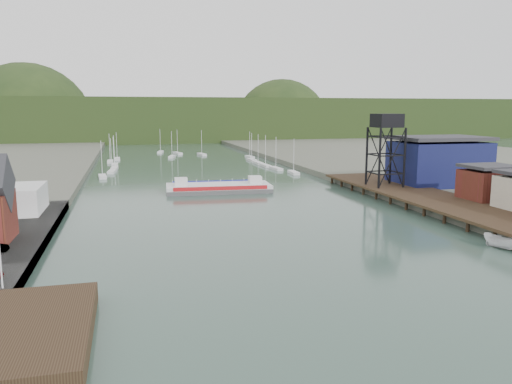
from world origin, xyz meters
TOP-DOWN VIEW (x-y plane):
  - ground at (0.00, 0.00)m, footprint 600.00×600.00m
  - west_stage at (-29.00, 0.00)m, footprint 10.00×18.00m
  - east_pier at (37.00, 45.00)m, footprint 14.00×70.00m
  - lift_tower at (35.00, 58.00)m, footprint 6.50×6.50m
  - blue_shed at (50.00, 60.00)m, footprint 20.50×14.50m
  - marina_sailboats at (0.08, 138.46)m, footprint 57.71×92.65m
  - distant_hills at (-3.98, 301.35)m, footprint 500.00×120.00m
  - chain_ferry at (-0.10, 72.24)m, footprint 24.76×11.33m
  - motorboat at (28.88, 14.37)m, footprint 3.07×5.50m

SIDE VIEW (x-z plane):
  - ground at x=0.00m, z-range 0.00..0.00m
  - marina_sailboats at x=0.08m, z-range -0.10..0.80m
  - west_stage at x=-29.00m, z-range 0.00..1.80m
  - chain_ferry at x=-0.10m, z-range -0.74..2.74m
  - motorboat at x=28.88m, z-range 0.00..2.00m
  - east_pier at x=37.00m, z-range 0.67..3.12m
  - blue_shed at x=50.00m, z-range 1.41..12.71m
  - distant_hills at x=-3.98m, z-range -29.62..50.38m
  - lift_tower at x=35.00m, z-range 7.65..23.65m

